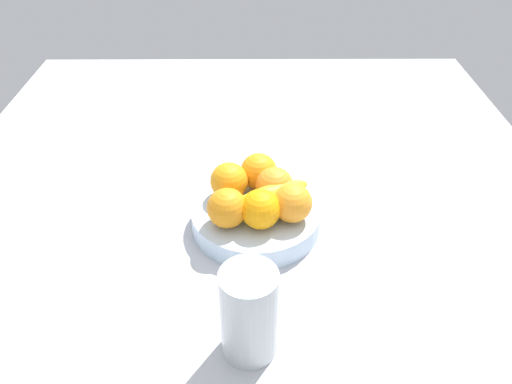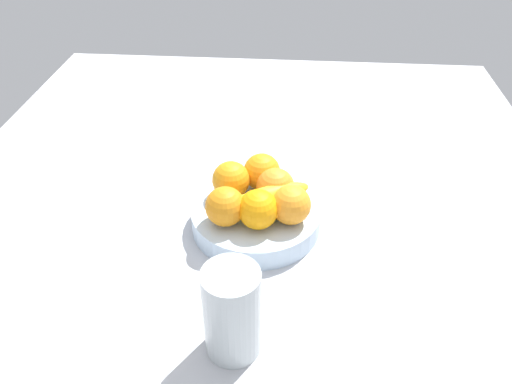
{
  "view_description": "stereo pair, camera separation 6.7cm",
  "coord_description": "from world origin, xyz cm",
  "px_view_note": "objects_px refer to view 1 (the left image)",
  "views": [
    {
      "loc": [
        74.93,
        0.75,
        66.57
      ],
      "look_at": [
        -2.68,
        1.18,
        8.52
      ],
      "focal_mm": 35.28,
      "sensor_mm": 36.0,
      "label": 1
    },
    {
      "loc": [
        74.67,
        7.46,
        66.57
      ],
      "look_at": [
        -2.68,
        1.18,
        8.52
      ],
      "focal_mm": 35.28,
      "sensor_mm": 36.0,
      "label": 2
    }
  ],
  "objects_px": {
    "orange_back_left": "(292,203)",
    "orange_top_stack": "(259,172)",
    "banana_bunch": "(269,201)",
    "fruit_bowl": "(256,217)",
    "orange_back_right": "(274,186)",
    "orange_center": "(260,209)",
    "thermos_tumbler": "(251,313)",
    "orange_front_left": "(229,181)",
    "orange_front_right": "(227,208)"
  },
  "relations": [
    {
      "from": "orange_front_right",
      "to": "orange_center",
      "type": "relative_size",
      "value": 1.0
    },
    {
      "from": "orange_front_right",
      "to": "orange_back_right",
      "type": "bearing_deg",
      "value": 127.46
    },
    {
      "from": "orange_front_right",
      "to": "orange_back_left",
      "type": "relative_size",
      "value": 1.0
    },
    {
      "from": "orange_front_left",
      "to": "fruit_bowl",
      "type": "bearing_deg",
      "value": 53.79
    },
    {
      "from": "orange_front_right",
      "to": "fruit_bowl",
      "type": "bearing_deg",
      "value": 131.02
    },
    {
      "from": "orange_front_left",
      "to": "orange_front_right",
      "type": "height_order",
      "value": "same"
    },
    {
      "from": "orange_front_left",
      "to": "orange_back_right",
      "type": "height_order",
      "value": "same"
    },
    {
      "from": "thermos_tumbler",
      "to": "orange_back_left",
      "type": "bearing_deg",
      "value": 163.48
    },
    {
      "from": "orange_top_stack",
      "to": "orange_back_left",
      "type": "bearing_deg",
      "value": 30.83
    },
    {
      "from": "orange_center",
      "to": "orange_top_stack",
      "type": "height_order",
      "value": "same"
    },
    {
      "from": "orange_center",
      "to": "orange_front_right",
      "type": "bearing_deg",
      "value": -93.27
    },
    {
      "from": "orange_back_left",
      "to": "orange_top_stack",
      "type": "bearing_deg",
      "value": -149.17
    },
    {
      "from": "fruit_bowl",
      "to": "thermos_tumbler",
      "type": "relative_size",
      "value": 1.61
    },
    {
      "from": "fruit_bowl",
      "to": "orange_top_stack",
      "type": "height_order",
      "value": "orange_top_stack"
    },
    {
      "from": "orange_front_left",
      "to": "orange_front_right",
      "type": "xyz_separation_m",
      "value": [
        0.09,
        -0.0,
        0.0
      ]
    },
    {
      "from": "orange_center",
      "to": "orange_back_left",
      "type": "bearing_deg",
      "value": 107.06
    },
    {
      "from": "banana_bunch",
      "to": "thermos_tumbler",
      "type": "relative_size",
      "value": 1.09
    },
    {
      "from": "orange_back_left",
      "to": "orange_top_stack",
      "type": "distance_m",
      "value": 0.12
    },
    {
      "from": "thermos_tumbler",
      "to": "orange_back_right",
      "type": "bearing_deg",
      "value": 171.84
    },
    {
      "from": "orange_center",
      "to": "fruit_bowl",
      "type": "bearing_deg",
      "value": -170.93
    },
    {
      "from": "orange_back_right",
      "to": "thermos_tumbler",
      "type": "xyz_separation_m",
      "value": [
        0.31,
        -0.04,
        -0.0
      ]
    },
    {
      "from": "banana_bunch",
      "to": "orange_back_right",
      "type": "bearing_deg",
      "value": 163.65
    },
    {
      "from": "fruit_bowl",
      "to": "orange_front_left",
      "type": "bearing_deg",
      "value": -126.21
    },
    {
      "from": "orange_center",
      "to": "orange_top_stack",
      "type": "xyz_separation_m",
      "value": [
        -0.12,
        -0.0,
        0.0
      ]
    },
    {
      "from": "thermos_tumbler",
      "to": "orange_center",
      "type": "bearing_deg",
      "value": 176.04
    },
    {
      "from": "fruit_bowl",
      "to": "orange_center",
      "type": "xyz_separation_m",
      "value": [
        0.05,
        0.01,
        0.06
      ]
    },
    {
      "from": "orange_back_left",
      "to": "orange_back_right",
      "type": "height_order",
      "value": "same"
    },
    {
      "from": "orange_center",
      "to": "orange_top_stack",
      "type": "bearing_deg",
      "value": -179.01
    },
    {
      "from": "banana_bunch",
      "to": "fruit_bowl",
      "type": "bearing_deg",
      "value": -126.38
    },
    {
      "from": "fruit_bowl",
      "to": "orange_front_left",
      "type": "height_order",
      "value": "orange_front_left"
    },
    {
      "from": "fruit_bowl",
      "to": "thermos_tumbler",
      "type": "bearing_deg",
      "value": -1.7
    },
    {
      "from": "fruit_bowl",
      "to": "orange_back_right",
      "type": "distance_m",
      "value": 0.07
    },
    {
      "from": "fruit_bowl",
      "to": "banana_bunch",
      "type": "xyz_separation_m",
      "value": [
        0.02,
        0.02,
        0.05
      ]
    },
    {
      "from": "orange_front_right",
      "to": "orange_front_left",
      "type": "bearing_deg",
      "value": 179.74
    },
    {
      "from": "orange_top_stack",
      "to": "banana_bunch",
      "type": "distance_m",
      "value": 0.09
    },
    {
      "from": "orange_front_right",
      "to": "thermos_tumbler",
      "type": "xyz_separation_m",
      "value": [
        0.24,
        0.05,
        -0.0
      ]
    },
    {
      "from": "orange_back_right",
      "to": "orange_center",
      "type": "bearing_deg",
      "value": -21.29
    },
    {
      "from": "orange_back_left",
      "to": "orange_back_right",
      "type": "xyz_separation_m",
      "value": [
        -0.05,
        -0.03,
        0.0
      ]
    },
    {
      "from": "orange_back_right",
      "to": "thermos_tumbler",
      "type": "distance_m",
      "value": 0.32
    },
    {
      "from": "fruit_bowl",
      "to": "orange_top_stack",
      "type": "xyz_separation_m",
      "value": [
        -0.07,
        0.01,
        0.06
      ]
    },
    {
      "from": "banana_bunch",
      "to": "orange_center",
      "type": "bearing_deg",
      "value": -27.02
    },
    {
      "from": "orange_front_right",
      "to": "orange_back_right",
      "type": "xyz_separation_m",
      "value": [
        -0.07,
        0.09,
        0.0
      ]
    },
    {
      "from": "orange_front_left",
      "to": "orange_front_right",
      "type": "distance_m",
      "value": 0.09
    },
    {
      "from": "banana_bunch",
      "to": "orange_back_left",
      "type": "bearing_deg",
      "value": 72.54
    },
    {
      "from": "orange_back_left",
      "to": "thermos_tumbler",
      "type": "bearing_deg",
      "value": -16.52
    },
    {
      "from": "orange_back_left",
      "to": "orange_top_stack",
      "type": "relative_size",
      "value": 1.0
    },
    {
      "from": "orange_back_right",
      "to": "banana_bunch",
      "type": "distance_m",
      "value": 0.04
    },
    {
      "from": "banana_bunch",
      "to": "orange_top_stack",
      "type": "bearing_deg",
      "value": -168.43
    },
    {
      "from": "orange_top_stack",
      "to": "thermos_tumbler",
      "type": "distance_m",
      "value": 0.36
    },
    {
      "from": "orange_center",
      "to": "orange_back_right",
      "type": "distance_m",
      "value": 0.08
    }
  ]
}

